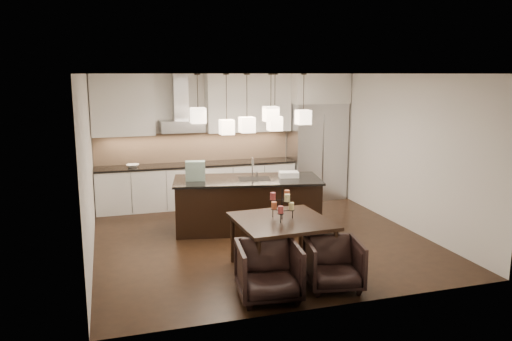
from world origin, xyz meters
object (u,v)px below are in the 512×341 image
object	(u,v)px
refrigerator	(317,151)
armchair_left	(269,271)
dining_table	(282,245)
armchair_right	(334,264)
island_body	(247,205)

from	to	relation	value
refrigerator	armchair_left	xyz separation A→B (m)	(-2.69, -4.68, -0.71)
armchair_left	dining_table	bearing A→B (deg)	66.47
dining_table	armchair_left	distance (m)	0.92
dining_table	armchair_left	size ratio (longest dim) A/B	1.61
dining_table	armchair_right	xyz separation A→B (m)	(0.46, -0.75, -0.05)
island_body	dining_table	bearing A→B (deg)	-81.13
refrigerator	dining_table	xyz separation A→B (m)	(-2.23, -3.88, -0.69)
armchair_left	armchair_right	bearing A→B (deg)	9.51
dining_table	refrigerator	bearing A→B (deg)	57.22
armchair_left	refrigerator	bearing A→B (deg)	66.69
dining_table	armchair_right	size ratio (longest dim) A/B	1.77
island_body	armchair_left	world-z (taller)	island_body
island_body	armchair_left	distance (m)	2.89
island_body	dining_table	distance (m)	2.05
armchair_right	island_body	bearing A→B (deg)	108.89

